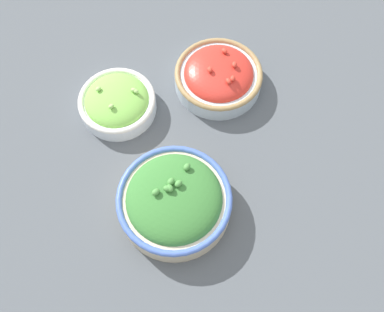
{
  "coord_description": "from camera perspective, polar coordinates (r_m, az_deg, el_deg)",
  "views": [
    {
      "loc": [
        0.34,
        -0.08,
        0.78
      ],
      "look_at": [
        0.0,
        0.0,
        0.03
      ],
      "focal_mm": 40.0,
      "sensor_mm": 36.0,
      "label": 1
    }
  ],
  "objects": [
    {
      "name": "ground_plane",
      "position": [
        0.86,
        0.0,
        -0.85
      ],
      "size": [
        3.0,
        3.0,
        0.0
      ],
      "primitive_type": "plane",
      "color": "#4C5156"
    },
    {
      "name": "bowl_cherry_tomatoes",
      "position": [
        0.93,
        3.55,
        10.61
      ],
      "size": [
        0.19,
        0.19,
        0.07
      ],
      "color": "#B2C1CC",
      "rests_on": "ground_plane"
    },
    {
      "name": "bowl_broccoli",
      "position": [
        0.79,
        -2.37,
        -5.95
      ],
      "size": [
        0.21,
        0.21,
        0.09
      ],
      "color": "beige",
      "rests_on": "ground_plane"
    },
    {
      "name": "bowl_lettuce",
      "position": [
        0.91,
        -9.94,
        7.1
      ],
      "size": [
        0.16,
        0.16,
        0.06
      ],
      "color": "silver",
      "rests_on": "ground_plane"
    }
  ]
}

